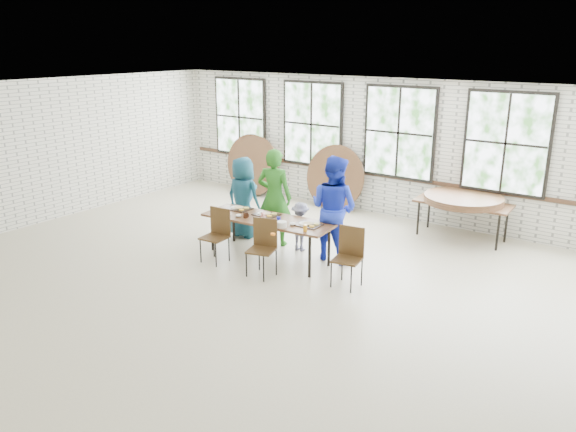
% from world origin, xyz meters
% --- Properties ---
extents(room, '(12.00, 12.00, 12.00)m').
position_xyz_m(room, '(0.00, 4.44, 1.83)').
color(room, beige).
rests_on(room, ground).
extents(dining_table, '(2.46, 0.99, 0.74)m').
position_xyz_m(dining_table, '(-0.78, 0.89, 0.69)').
color(dining_table, brown).
rests_on(dining_table, ground).
extents(chair_near_left, '(0.45, 0.44, 0.95)m').
position_xyz_m(chair_near_left, '(-1.43, 0.28, 0.56)').
color(chair_near_left, '#462F17').
rests_on(chair_near_left, ground).
extents(chair_near_right, '(0.52, 0.51, 0.95)m').
position_xyz_m(chair_near_right, '(-0.40, 0.26, 0.56)').
color(chair_near_right, '#462F17').
rests_on(chair_near_right, ground).
extents(chair_spare, '(0.48, 0.47, 0.95)m').
position_xyz_m(chair_spare, '(0.96, 0.72, 0.56)').
color(chair_spare, '#462F17').
rests_on(chair_spare, ground).
extents(adult_teal, '(0.78, 0.51, 1.60)m').
position_xyz_m(adult_teal, '(-1.90, 1.54, 0.80)').
color(adult_teal, navy).
rests_on(adult_teal, ground).
extents(adult_green, '(0.77, 0.61, 1.85)m').
position_xyz_m(adult_green, '(-1.13, 1.54, 0.93)').
color(adult_green, '#24671B').
rests_on(adult_green, ground).
extents(toddler, '(0.62, 0.39, 0.92)m').
position_xyz_m(toddler, '(-0.54, 1.54, 0.46)').
color(toddler, '#111136').
rests_on(toddler, ground).
extents(adult_blue, '(0.95, 0.76, 1.87)m').
position_xyz_m(adult_blue, '(0.17, 1.54, 0.93)').
color(adult_blue, '#1C32C4').
rests_on(adult_blue, ground).
extents(storage_table, '(1.83, 0.82, 0.74)m').
position_xyz_m(storage_table, '(1.66, 3.92, 0.69)').
color(storage_table, brown).
rests_on(storage_table, ground).
extents(tabletop_clutter, '(2.02, 0.64, 0.11)m').
position_xyz_m(tabletop_clutter, '(-0.68, 0.86, 0.77)').
color(tabletop_clutter, black).
rests_on(tabletop_clutter, dining_table).
extents(round_tops_stacked, '(1.50, 1.50, 0.13)m').
position_xyz_m(round_tops_stacked, '(1.66, 3.92, 0.80)').
color(round_tops_stacked, brown).
rests_on(round_tops_stacked, storage_table).
extents(round_tops_leaning, '(4.00, 0.44, 1.49)m').
position_xyz_m(round_tops_leaning, '(-3.05, 4.22, 0.74)').
color(round_tops_leaning, brown).
rests_on(round_tops_leaning, ground).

